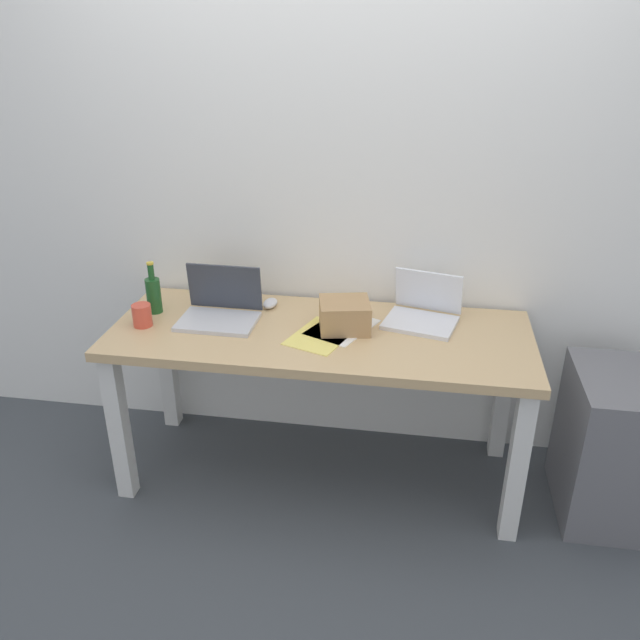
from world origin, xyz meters
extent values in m
plane|color=#42474C|center=(0.00, 0.00, 0.00)|extent=(8.00, 8.00, 0.00)
cube|color=white|center=(0.00, 0.40, 1.30)|extent=(5.20, 0.08, 2.60)
cube|color=tan|center=(0.00, 0.00, 0.71)|extent=(1.75, 0.67, 0.04)
cube|color=silver|center=(-0.81, -0.28, 0.34)|extent=(0.07, 0.07, 0.69)
cube|color=silver|center=(0.81, -0.28, 0.34)|extent=(0.07, 0.07, 0.69)
cube|color=silver|center=(-0.81, 0.28, 0.34)|extent=(0.07, 0.07, 0.69)
cube|color=silver|center=(0.81, 0.28, 0.34)|extent=(0.07, 0.07, 0.69)
cube|color=silver|center=(-0.44, 0.00, 0.74)|extent=(0.33, 0.23, 0.02)
cube|color=#333842|center=(-0.44, 0.12, 0.85)|extent=(0.33, 0.03, 0.20)
cube|color=silver|center=(0.41, 0.12, 0.74)|extent=(0.34, 0.29, 0.02)
cube|color=white|center=(0.44, 0.24, 0.84)|extent=(0.29, 0.11, 0.18)
cylinder|color=#1E5123|center=(-0.75, 0.07, 0.81)|extent=(0.06, 0.06, 0.15)
cylinder|color=#1E5123|center=(-0.75, 0.07, 0.92)|extent=(0.03, 0.03, 0.07)
cylinder|color=gold|center=(-0.75, 0.07, 0.96)|extent=(0.03, 0.03, 0.01)
ellipsoid|color=silver|center=(-0.26, 0.21, 0.75)|extent=(0.07, 0.10, 0.03)
cube|color=tan|center=(0.10, 0.04, 0.79)|extent=(0.24, 0.22, 0.12)
cylinder|color=#D84C38|center=(-0.75, -0.07, 0.78)|extent=(0.08, 0.08, 0.09)
cube|color=white|center=(0.09, 0.05, 0.73)|extent=(0.32, 0.36, 0.00)
cube|color=#F4E06B|center=(0.01, -0.04, 0.73)|extent=(0.30, 0.35, 0.00)
cube|color=slate|center=(1.24, -0.04, 0.32)|extent=(0.40, 0.48, 0.64)
camera|label=1|loc=(0.38, -2.36, 1.92)|focal=36.12mm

